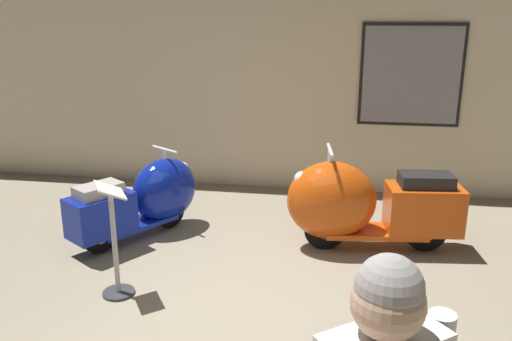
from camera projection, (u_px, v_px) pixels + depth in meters
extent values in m
plane|color=gray|center=(230.00, 327.00, 4.14)|extent=(60.00, 60.00, 0.00)
cube|color=beige|center=(285.00, 69.00, 7.05)|extent=(18.00, 0.20, 3.27)
cube|color=black|center=(411.00, 75.00, 6.70)|extent=(1.28, 0.03, 1.30)
cube|color=gray|center=(411.00, 75.00, 6.68)|extent=(1.20, 0.01, 1.22)
cylinder|color=black|center=(169.00, 211.00, 6.02)|extent=(0.27, 0.36, 0.38)
cylinder|color=silver|center=(169.00, 211.00, 6.02)|extent=(0.17, 0.19, 0.17)
cylinder|color=black|center=(99.00, 235.00, 5.38)|extent=(0.27, 0.36, 0.38)
cylinder|color=silver|center=(99.00, 235.00, 5.38)|extent=(0.17, 0.19, 0.17)
cube|color=navy|center=(136.00, 224.00, 5.70)|extent=(0.78, 0.94, 0.05)
ellipsoid|color=navy|center=(165.00, 190.00, 5.90)|extent=(0.85, 0.94, 0.72)
cube|color=navy|center=(101.00, 215.00, 5.35)|extent=(0.67, 0.75, 0.42)
cube|color=gray|center=(99.00, 190.00, 5.27)|extent=(0.47, 0.53, 0.11)
sphere|color=silver|center=(183.00, 168.00, 6.03)|extent=(0.14, 0.14, 0.14)
cylinder|color=silver|center=(165.00, 161.00, 5.83)|extent=(0.04, 0.04, 0.27)
cylinder|color=silver|center=(165.00, 149.00, 5.79)|extent=(0.37, 0.26, 0.03)
cylinder|color=black|center=(325.00, 228.00, 5.47)|extent=(0.44, 0.14, 0.44)
cylinder|color=silver|center=(325.00, 228.00, 5.47)|extent=(0.21, 0.13, 0.20)
cylinder|color=black|center=(425.00, 230.00, 5.43)|extent=(0.44, 0.14, 0.44)
cylinder|color=silver|center=(425.00, 230.00, 5.43)|extent=(0.21, 0.13, 0.20)
cube|color=#C6470F|center=(375.00, 231.00, 5.45)|extent=(1.07, 0.51, 0.05)
ellipsoid|color=#C6470F|center=(331.00, 201.00, 5.38)|extent=(0.97, 0.67, 0.83)
cube|color=#C6470F|center=(423.00, 209.00, 5.36)|extent=(0.79, 0.52, 0.48)
cube|color=black|center=(426.00, 180.00, 5.27)|extent=(0.55, 0.36, 0.13)
sphere|color=silver|center=(302.00, 179.00, 5.33)|extent=(0.16, 0.16, 0.16)
cylinder|color=silver|center=(330.00, 165.00, 5.27)|extent=(0.05, 0.05, 0.30)
cylinder|color=silver|center=(330.00, 150.00, 5.23)|extent=(0.09, 0.48, 0.03)
sphere|color=tan|center=(388.00, 303.00, 1.56)|extent=(0.23, 0.23, 0.23)
sphere|color=gray|center=(389.00, 288.00, 1.55)|extent=(0.21, 0.21, 0.21)
cylinder|color=#333338|center=(119.00, 293.00, 4.63)|extent=(0.28, 0.28, 0.02)
cylinder|color=#A5A5AD|center=(115.00, 243.00, 4.49)|extent=(0.04, 0.04, 0.92)
cube|color=silver|center=(110.00, 190.00, 4.35)|extent=(0.36, 0.39, 0.12)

